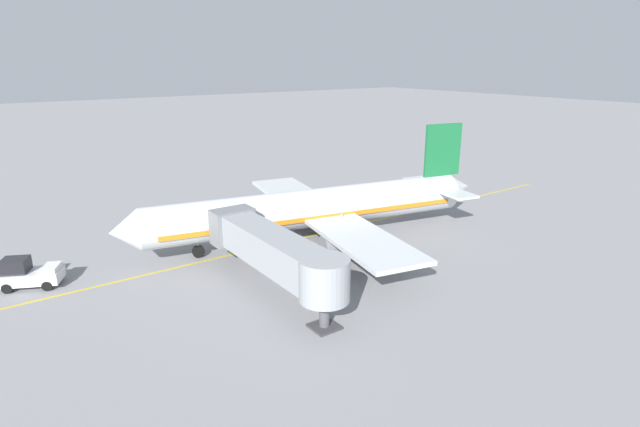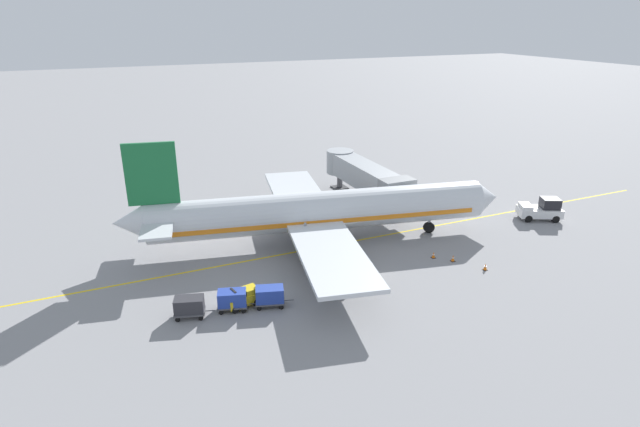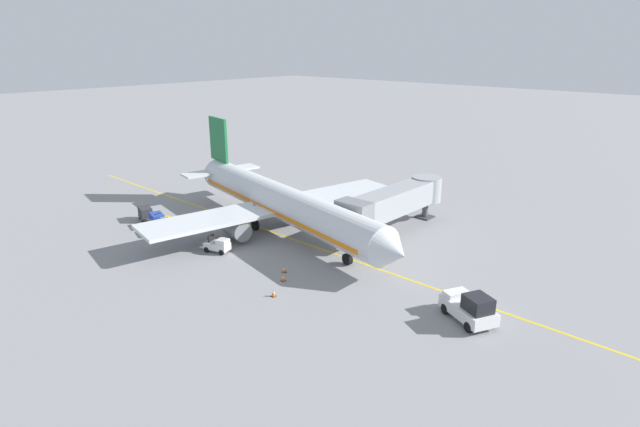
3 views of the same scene
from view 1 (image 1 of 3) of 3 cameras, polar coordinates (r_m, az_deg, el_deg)
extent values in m
plane|color=gray|center=(49.68, -3.21, -3.05)|extent=(400.00, 400.00, 0.00)
cube|color=gold|center=(49.68, -3.21, -3.05)|extent=(0.24, 80.00, 0.01)
cylinder|color=silver|center=(48.73, -0.82, 0.63)|extent=(9.95, 32.10, 3.70)
cube|color=orange|center=(48.86, -0.82, 0.11)|extent=(9.48, 29.60, 0.44)
cone|color=silver|center=(45.15, -21.33, -1.93)|extent=(4.03, 3.07, 3.63)
cone|color=silver|center=(57.52, 15.34, 2.90)|extent=(3.64, 3.37, 3.14)
cube|color=black|center=(45.04, -19.14, -0.87)|extent=(2.94, 1.63, 0.60)
cube|color=silver|center=(49.30, 0.25, 0.05)|extent=(30.44, 11.03, 0.36)
cylinder|color=gray|center=(44.67, 2.21, -3.50)|extent=(2.59, 3.53, 2.00)
cylinder|color=gray|center=(54.23, -2.91, 0.24)|extent=(2.59, 3.53, 2.00)
cube|color=#196B38|center=(55.18, 13.74, 7.01)|extent=(1.18, 4.38, 5.50)
cube|color=silver|center=(55.88, 13.28, 2.92)|extent=(10.32, 4.53, 0.24)
cylinder|color=black|center=(46.60, -13.60, -4.20)|extent=(0.66, 1.17, 1.10)
cylinder|color=gray|center=(46.08, -13.74, -2.41)|extent=(0.24, 0.24, 2.00)
cylinder|color=black|center=(48.40, 2.45, -2.91)|extent=(0.66, 1.17, 1.10)
cylinder|color=gray|center=(47.89, 2.47, -1.16)|extent=(0.24, 0.24, 2.00)
cylinder|color=black|center=(52.33, 0.21, -1.33)|extent=(0.66, 1.17, 1.10)
cylinder|color=gray|center=(51.86, 0.21, 0.29)|extent=(0.24, 0.24, 2.00)
cube|color=#93999E|center=(38.22, -5.73, -3.86)|extent=(14.15, 2.80, 2.60)
cube|color=slate|center=(43.48, -9.86, -1.41)|extent=(2.00, 3.50, 2.99)
cylinder|color=#93999E|center=(32.71, 0.51, -7.50)|extent=(3.36, 3.36, 2.86)
cylinder|color=#4C4C51|center=(33.78, 0.50, -11.19)|extent=(0.70, 0.70, 2.19)
cube|color=#38383A|center=(34.27, 0.50, -12.68)|extent=(1.80, 1.80, 0.16)
cube|color=silver|center=(45.56, -29.89, -6.20)|extent=(3.91, 4.92, 0.90)
cube|color=black|center=(45.58, -31.24, -5.05)|extent=(2.29, 2.38, 1.10)
cube|color=silver|center=(44.80, -28.16, -5.44)|extent=(2.16, 1.81, 0.36)
cylinder|color=black|center=(46.04, -27.75, -6.25)|extent=(0.67, 0.87, 0.80)
cylinder|color=black|center=(44.42, -28.47, -7.18)|extent=(0.67, 0.87, 0.80)
cylinder|color=black|center=(47.05, -31.07, -6.28)|extent=(0.67, 0.87, 0.80)
cylinder|color=black|center=(45.46, -31.89, -7.19)|extent=(0.67, 0.87, 0.80)
cube|color=gold|center=(61.87, 2.60, 1.65)|extent=(1.66, 2.69, 0.70)
cube|color=gold|center=(61.21, 2.18, 2.04)|extent=(1.21, 1.23, 0.44)
cube|color=black|center=(62.20, 3.02, 2.37)|extent=(0.86, 0.32, 0.64)
cylinder|color=black|center=(61.60, 2.53, 2.21)|extent=(0.13, 0.27, 0.54)
cylinder|color=black|center=(60.98, 2.44, 1.08)|extent=(0.31, 0.59, 0.56)
cylinder|color=black|center=(61.67, 1.68, 1.27)|extent=(0.31, 0.59, 0.56)
cylinder|color=black|center=(62.27, 3.50, 1.41)|extent=(0.31, 0.59, 0.56)
cylinder|color=black|center=(62.94, 2.74, 1.59)|extent=(0.31, 0.59, 0.56)
cube|color=silver|center=(56.59, -5.33, 0.11)|extent=(1.91, 2.75, 0.70)
cube|color=silver|center=(55.94, -5.82, 0.50)|extent=(1.29, 1.31, 0.44)
cube|color=black|center=(56.88, -4.89, 0.92)|extent=(0.85, 0.41, 0.64)
cylinder|color=black|center=(56.31, -5.44, 0.71)|extent=(0.16, 0.28, 0.54)
cylinder|color=black|center=(55.73, -5.51, -0.54)|extent=(0.36, 0.59, 0.56)
cylinder|color=black|center=(56.43, -6.32, -0.34)|extent=(0.36, 0.59, 0.56)
cylinder|color=black|center=(56.97, -4.33, -0.11)|extent=(0.36, 0.59, 0.56)
cylinder|color=black|center=(57.65, -5.14, 0.08)|extent=(0.36, 0.59, 0.56)
cube|color=#4C4C51|center=(61.43, 0.72, 1.35)|extent=(1.89, 2.48, 0.12)
cube|color=#233D9E|center=(61.27, 0.72, 1.90)|extent=(1.79, 2.36, 1.10)
cylinder|color=#4C4C51|center=(60.99, -0.57, 1.23)|extent=(0.27, 0.69, 0.07)
cylinder|color=black|center=(60.74, 0.16, 0.93)|extent=(0.22, 0.38, 0.36)
cylinder|color=black|center=(61.75, -0.17, 1.21)|extent=(0.22, 0.38, 0.36)
cylinder|color=black|center=(61.26, 1.62, 1.07)|extent=(0.22, 0.38, 0.36)
cylinder|color=black|center=(62.26, 1.27, 1.34)|extent=(0.22, 0.38, 0.36)
cube|color=#4C4C51|center=(62.55, 3.09, 1.62)|extent=(1.89, 2.48, 0.12)
cube|color=#233D9E|center=(62.39, 3.10, 2.16)|extent=(1.79, 2.36, 1.10)
cylinder|color=#4C4C51|center=(62.05, 1.84, 1.50)|extent=(0.27, 0.69, 0.07)
cylinder|color=black|center=(61.83, 2.56, 1.21)|extent=(0.22, 0.38, 0.36)
cylinder|color=black|center=(62.82, 2.20, 1.47)|extent=(0.22, 0.38, 0.36)
cylinder|color=black|center=(62.42, 3.97, 1.34)|extent=(0.22, 0.38, 0.36)
cylinder|color=black|center=(63.40, 3.60, 1.60)|extent=(0.22, 0.38, 0.36)
cube|color=#4C4C51|center=(64.23, 5.44, 1.98)|extent=(1.89, 2.48, 0.12)
cube|color=#2D2D33|center=(64.07, 5.45, 2.51)|extent=(1.79, 2.36, 1.10)
cylinder|color=#4C4C51|center=(63.67, 4.24, 1.87)|extent=(0.27, 0.69, 0.07)
cylinder|color=black|center=(63.48, 4.95, 1.59)|extent=(0.22, 0.38, 0.36)
cylinder|color=black|center=(64.46, 4.56, 1.84)|extent=(0.22, 0.38, 0.36)
cylinder|color=black|center=(64.14, 6.30, 1.71)|extent=(0.22, 0.38, 0.36)
cylinder|color=black|center=(65.10, 5.90, 1.95)|extent=(0.22, 0.38, 0.36)
cylinder|color=#232328|center=(54.34, -0.40, -0.76)|extent=(0.15, 0.15, 0.85)
cylinder|color=#232328|center=(54.33, -0.61, -0.77)|extent=(0.15, 0.15, 0.85)
cube|color=orange|center=(54.11, -0.51, -0.04)|extent=(0.40, 0.45, 0.60)
cylinder|color=orange|center=(54.14, -0.24, -0.08)|extent=(0.19, 0.24, 0.57)
cylinder|color=orange|center=(54.12, -0.77, -0.09)|extent=(0.19, 0.24, 0.57)
sphere|color=beige|center=(53.99, -0.51, 0.40)|extent=(0.22, 0.22, 0.22)
cube|color=red|center=(53.98, -0.51, 0.42)|extent=(0.21, 0.27, 0.10)
cube|color=black|center=(52.34, -12.60, -2.37)|extent=(0.36, 0.36, 0.04)
cone|color=orange|center=(52.24, -12.62, -2.07)|extent=(0.30, 0.30, 0.55)
cylinder|color=white|center=(52.23, -12.62, -2.04)|extent=(0.21, 0.21, 0.06)
cube|color=black|center=(53.05, -14.32, -2.23)|extent=(0.36, 0.36, 0.04)
cone|color=orange|center=(52.95, -14.35, -1.93)|extent=(0.30, 0.30, 0.55)
cylinder|color=white|center=(52.94, -14.35, -1.90)|extent=(0.21, 0.21, 0.06)
cube|color=black|center=(54.85, -16.74, -1.79)|extent=(0.36, 0.36, 0.04)
cone|color=orange|center=(54.76, -16.76, -1.50)|extent=(0.30, 0.30, 0.55)
cylinder|color=white|center=(54.75, -16.77, -1.47)|extent=(0.21, 0.21, 0.06)
camera|label=2|loc=(92.49, -6.40, 19.25)|focal=29.11mm
camera|label=3|loc=(75.90, -46.44, 13.89)|focal=29.00mm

